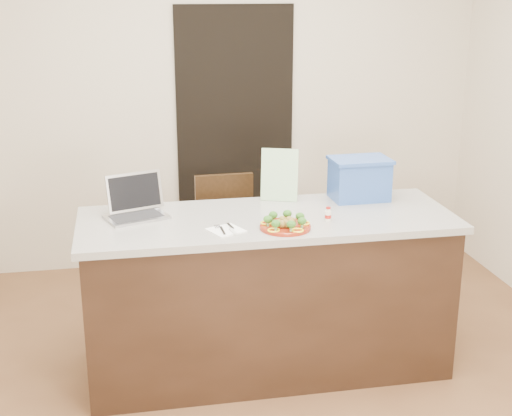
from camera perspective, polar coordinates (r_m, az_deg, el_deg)
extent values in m
plane|color=brown|center=(4.07, 1.61, -14.19)|extent=(4.00, 4.00, 0.00)
plane|color=beige|center=(5.49, -2.78, 9.22)|extent=(4.00, 0.00, 4.00)
plane|color=beige|center=(1.76, 16.22, -9.86)|extent=(4.00, 0.00, 4.00)
cube|color=black|center=(5.55, -1.67, 5.65)|extent=(0.90, 0.02, 2.00)
cube|color=black|center=(4.08, 0.91, -7.11)|extent=(2.00, 0.70, 0.88)
cube|color=beige|center=(3.91, 0.94, -0.97)|extent=(2.06, 0.76, 0.04)
cylinder|color=maroon|center=(3.72, 2.35, -1.54)|extent=(0.27, 0.27, 0.02)
torus|color=maroon|center=(3.72, 2.35, -1.45)|extent=(0.27, 0.27, 0.01)
sphere|color=olive|center=(3.71, 2.36, -1.13)|extent=(0.04, 0.04, 0.04)
sphere|color=olive|center=(3.70, 1.85, -1.18)|extent=(0.04, 0.04, 0.04)
sphere|color=olive|center=(3.68, 2.12, -1.28)|extent=(0.04, 0.04, 0.04)
sphere|color=olive|center=(3.68, 2.53, -1.30)|extent=(0.04, 0.04, 0.04)
sphere|color=olive|center=(3.70, 2.84, -1.21)|extent=(0.04, 0.04, 0.04)
sphere|color=olive|center=(3.72, 2.86, -1.08)|extent=(0.04, 0.04, 0.04)
sphere|color=olive|center=(3.74, 2.59, -0.98)|extent=(0.04, 0.04, 0.04)
sphere|color=olive|center=(3.74, 2.19, -0.97)|extent=(0.04, 0.04, 0.04)
ellipsoid|color=#204E15|center=(3.79, 2.52, -0.45)|extent=(0.05, 0.05, 0.04)
ellipsoid|color=#204E15|center=(3.77, 1.38, -0.56)|extent=(0.05, 0.05, 0.04)
ellipsoid|color=#204E15|center=(3.70, 0.96, -0.91)|extent=(0.05, 0.05, 0.04)
ellipsoid|color=#204E15|center=(3.63, 1.59, -1.26)|extent=(0.05, 0.05, 0.04)
ellipsoid|color=#204E15|center=(3.62, 2.83, -1.32)|extent=(0.05, 0.05, 0.04)
ellipsoid|color=#204E15|center=(3.68, 3.70, -1.05)|extent=(0.05, 0.05, 0.04)
ellipsoid|color=#204E15|center=(3.75, 3.54, -0.67)|extent=(0.05, 0.05, 0.04)
torus|color=yellow|center=(3.81, 2.32, -0.86)|extent=(0.06, 0.06, 0.01)
torus|color=yellow|center=(3.74, 0.83, -1.19)|extent=(0.06, 0.06, 0.01)
torus|color=yellow|center=(3.63, 1.42, -1.79)|extent=(0.06, 0.06, 0.01)
torus|color=yellow|center=(3.64, 3.35, -1.80)|extent=(0.06, 0.06, 0.01)
torus|color=yellow|center=(3.75, 3.86, -1.21)|extent=(0.06, 0.06, 0.01)
cube|color=white|center=(3.69, -2.42, -1.79)|extent=(0.21, 0.21, 0.01)
cube|color=#B3B2B7|center=(3.66, -2.69, -1.82)|extent=(0.02, 0.13, 0.00)
cube|color=#B3B2B7|center=(3.73, -2.84, -1.47)|extent=(0.03, 0.06, 0.00)
cube|color=silver|center=(3.65, -1.86, -1.86)|extent=(0.03, 0.08, 0.01)
cube|color=#B3B2B7|center=(3.73, -2.07, -1.44)|extent=(0.03, 0.10, 0.00)
cylinder|color=silver|center=(3.85, 5.78, -0.62)|extent=(0.03, 0.03, 0.05)
cylinder|color=silver|center=(3.84, 5.80, -0.14)|extent=(0.02, 0.02, 0.01)
cylinder|color=#B01912|center=(3.84, 5.80, 0.01)|extent=(0.03, 0.03, 0.01)
cylinder|color=#B01912|center=(3.85, 5.78, -0.67)|extent=(0.04, 0.04, 0.02)
cube|color=#A3A3A8|center=(3.93, -9.55, -0.70)|extent=(0.37, 0.32, 0.01)
cube|color=#A3A3A8|center=(4.01, -9.67, 1.32)|extent=(0.32, 0.16, 0.21)
cube|color=black|center=(4.00, -9.67, 1.30)|extent=(0.29, 0.14, 0.18)
cube|color=black|center=(3.92, -9.55, -0.64)|extent=(0.31, 0.24, 0.00)
cube|color=white|center=(4.16, 1.89, 2.66)|extent=(0.22, 0.12, 0.31)
cube|color=#2D53A4|center=(4.24, 8.26, 2.21)|extent=(0.33, 0.24, 0.23)
cube|color=#2D53A4|center=(4.21, 8.34, 3.83)|extent=(0.35, 0.26, 0.02)
cube|color=#341F0F|center=(4.82, -2.19, -3.33)|extent=(0.41, 0.41, 0.04)
cube|color=#341F0F|center=(4.90, -2.55, 0.12)|extent=(0.40, 0.05, 0.46)
cylinder|color=#341F0F|center=(4.72, -3.92, -6.62)|extent=(0.03, 0.03, 0.43)
cylinder|color=#341F0F|center=(4.77, 0.20, -6.32)|extent=(0.03, 0.03, 0.43)
cylinder|color=#341F0F|center=(5.03, -4.40, -5.05)|extent=(0.03, 0.03, 0.43)
cylinder|color=#341F0F|center=(5.08, -0.54, -4.78)|extent=(0.03, 0.03, 0.43)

